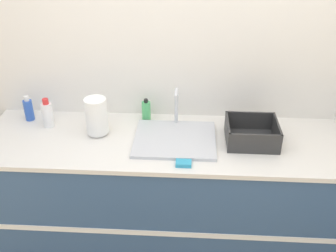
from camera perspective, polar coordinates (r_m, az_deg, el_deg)
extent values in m
cube|color=silver|center=(2.64, -0.08, 9.21)|extent=(4.70, 0.06, 2.60)
cube|color=#33517A|center=(2.77, -0.54, -10.37)|extent=(2.30, 0.67, 0.89)
cube|color=white|center=(2.53, -1.07, -15.26)|extent=(2.30, 0.01, 0.04)
cube|color=silver|center=(2.49, -0.59, -2.28)|extent=(2.33, 0.69, 0.03)
cube|color=silver|center=(2.47, 1.00, -1.92)|extent=(0.51, 0.44, 0.02)
cylinder|color=silver|center=(2.57, 1.23, 2.93)|extent=(0.02, 0.02, 0.25)
cylinder|color=silver|center=(2.47, 1.20, 4.80)|extent=(0.02, 0.12, 0.02)
cylinder|color=#4C4C51|center=(2.59, -10.09, -0.95)|extent=(0.10, 0.10, 0.01)
cylinder|color=white|center=(2.52, -10.34, 1.45)|extent=(0.14, 0.14, 0.24)
cube|color=#2D2D2D|center=(2.52, 11.92, -2.06)|extent=(0.32, 0.29, 0.01)
cube|color=#2D2D2D|center=(2.37, 12.49, -2.47)|extent=(0.32, 0.01, 0.12)
cube|color=#2D2D2D|center=(2.60, 11.71, 0.81)|extent=(0.32, 0.01, 0.12)
cube|color=#2D2D2D|center=(2.46, 8.60, -0.65)|extent=(0.01, 0.29, 0.12)
cube|color=#2D2D2D|center=(2.51, 15.50, -0.85)|extent=(0.01, 0.29, 0.12)
cylinder|color=white|center=(2.71, -17.05, 1.53)|extent=(0.07, 0.07, 0.17)
cylinder|color=red|center=(2.66, -17.38, 3.43)|extent=(0.04, 0.04, 0.04)
cylinder|color=#2D56B7|center=(2.84, -19.56, 2.18)|extent=(0.06, 0.06, 0.14)
cylinder|color=silver|center=(2.80, -19.86, 3.77)|extent=(0.03, 0.03, 0.03)
cylinder|color=#4CB266|center=(2.68, -3.18, 2.18)|extent=(0.06, 0.06, 0.13)
cylinder|color=black|center=(2.64, -3.23, 3.67)|extent=(0.03, 0.03, 0.02)
cube|color=#3399BF|center=(2.25, 2.28, -5.43)|extent=(0.09, 0.06, 0.02)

